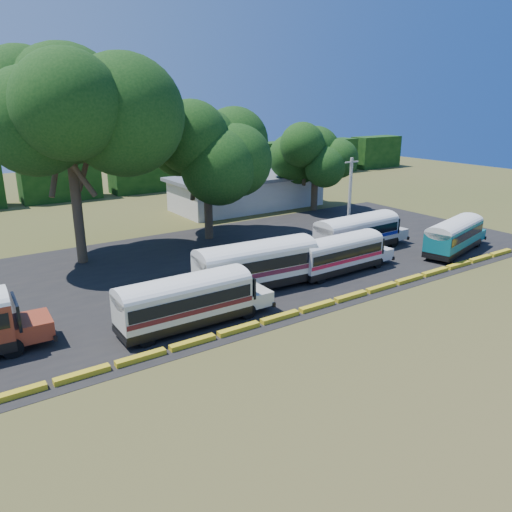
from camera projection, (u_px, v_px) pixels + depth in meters
ground at (269, 331)px, 29.13m from camera, size 160.00×160.00×0.00m
asphalt_strip at (191, 272)px, 39.14m from camera, size 64.00×24.00×0.02m
curb at (260, 323)px, 29.88m from camera, size 53.70×0.45×0.30m
terminal_building at (247, 191)px, 61.84m from camera, size 19.00×9.00×4.00m
treeline_backdrop at (60, 178)px, 66.16m from camera, size 130.00×4.00×6.00m
bus_cream_west at (188, 298)px, 29.19m from camera, size 9.78×2.54×3.21m
bus_cream_east at (259, 262)px, 35.08m from camera, size 10.85×3.42×3.51m
bus_white_red at (340, 252)px, 38.46m from camera, size 9.22×2.49×3.01m
bus_white_blue at (358, 231)px, 43.95m from camera, size 10.09×2.78×3.29m
bus_teal at (455, 234)px, 43.39m from camera, size 9.57×4.53×3.06m
tree_west at (66, 105)px, 37.74m from camera, size 12.28×12.28×17.08m
tree_center at (207, 146)px, 46.00m from camera, size 9.04×9.04×12.15m
tree_east at (316, 151)px, 58.83m from camera, size 7.67×7.67×10.00m
utility_pole at (350, 198)px, 47.06m from camera, size 1.60×0.30×7.81m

